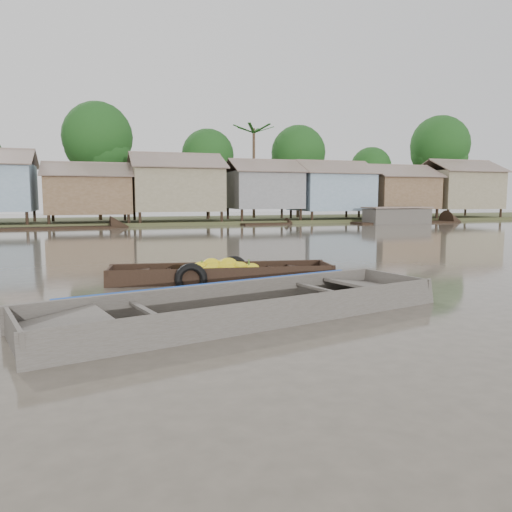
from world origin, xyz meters
name	(u,v)px	position (x,y,z in m)	size (l,w,h in m)	color
ground	(296,305)	(0.00, 0.00, 0.00)	(120.00, 120.00, 0.00)	#4F483D
riverbank	(178,184)	(3.03, 31.86, 3.07)	(120.00, 12.47, 10.22)	#384723
banana_boat	(219,274)	(-0.71, 3.26, 0.15)	(5.63, 2.13, 0.79)	black
viewer_boat	(246,313)	(-1.18, -0.58, 0.06)	(7.64, 3.65, 0.60)	#47433C
distant_boats	(328,223)	(12.68, 24.27, 0.21)	(47.90, 15.69, 1.38)	black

